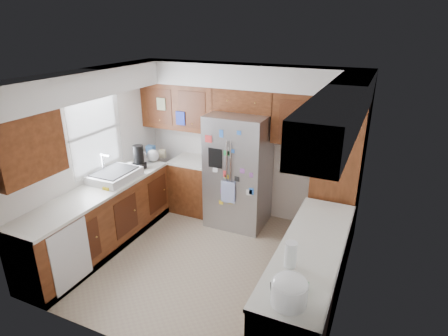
{
  "coord_description": "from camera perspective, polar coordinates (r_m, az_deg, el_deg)",
  "views": [
    {
      "loc": [
        2.03,
        -3.84,
        3.08
      ],
      "look_at": [
        0.14,
        0.35,
        1.27
      ],
      "focal_mm": 30.0,
      "sensor_mm": 36.0,
      "label": 1
    }
  ],
  "objects": [
    {
      "name": "left_counter_clutter",
      "position": [
        6.16,
        -11.83,
        1.77
      ],
      "size": [
        0.36,
        0.76,
        0.38
      ],
      "color": "black",
      "rests_on": "left_counter_run"
    },
    {
      "name": "paper_towel",
      "position": [
        3.64,
        10.13,
        -12.85
      ],
      "size": [
        0.11,
        0.11,
        0.26
      ],
      "primitive_type": "cylinder",
      "color": "white",
      "rests_on": "right_counter_run"
    },
    {
      "name": "bridge_cabinet",
      "position": [
        5.75,
        3.24,
        10.36
      ],
      "size": [
        0.96,
        0.34,
        0.35
      ],
      "primitive_type": "cube",
      "color": "#421E0C",
      "rests_on": "fridge"
    },
    {
      "name": "sink_assembly",
      "position": [
        5.68,
        -16.31,
        -1.05
      ],
      "size": [
        0.52,
        0.72,
        0.37
      ],
      "color": "silver",
      "rests_on": "left_counter_run"
    },
    {
      "name": "floor",
      "position": [
        5.32,
        -2.98,
        -13.93
      ],
      "size": [
        3.6,
        3.6,
        0.0
      ],
      "primitive_type": "plane",
      "color": "tan",
      "rests_on": "ground"
    },
    {
      "name": "fridge_top_items",
      "position": [
        5.68,
        3.35,
        13.21
      ],
      "size": [
        0.64,
        0.34,
        0.26
      ],
      "color": "#1A4DA3",
      "rests_on": "bridge_cabinet"
    },
    {
      "name": "room_shell",
      "position": [
        4.88,
        -2.55,
        6.5
      ],
      "size": [
        3.64,
        3.24,
        2.52
      ],
      "color": "silver",
      "rests_on": "ground"
    },
    {
      "name": "pantry",
      "position": [
        5.4,
        16.92,
        -1.3
      ],
      "size": [
        0.6,
        0.9,
        2.15
      ],
      "primitive_type": "cube",
      "color": "#421E0C",
      "rests_on": "ground"
    },
    {
      "name": "right_counter_run",
      "position": [
        4.32,
        12.64,
        -17.16
      ],
      "size": [
        0.63,
        2.25,
        0.92
      ],
      "color": "#421E0C",
      "rests_on": "ground"
    },
    {
      "name": "left_counter_run",
      "position": [
        5.78,
        -15.12,
        -6.63
      ],
      "size": [
        1.36,
        3.2,
        0.92
      ],
      "color": "#421E0C",
      "rests_on": "ground"
    },
    {
      "name": "rice_cooker",
      "position": [
        3.23,
        9.94,
        -17.75
      ],
      "size": [
        0.31,
        0.3,
        0.27
      ],
      "color": "white",
      "rests_on": "right_counter_run"
    },
    {
      "name": "fridge",
      "position": [
        5.85,
        2.22,
        -0.4
      ],
      "size": [
        0.9,
        0.79,
        1.8
      ],
      "color": "#99999E",
      "rests_on": "ground"
    }
  ]
}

